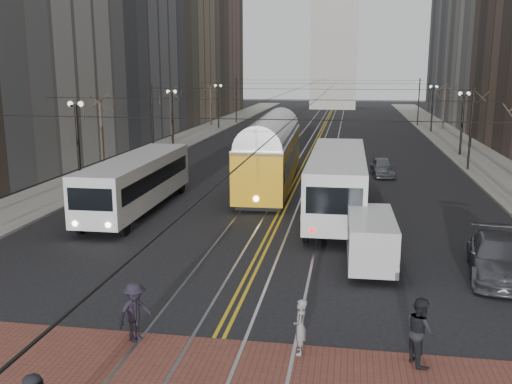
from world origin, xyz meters
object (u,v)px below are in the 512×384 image
(pedestrian_d, at_px, (135,312))
(rear_bus, at_px, (337,184))
(pedestrian_c, at_px, (420,331))
(cargo_van, at_px, (371,242))
(transit_bus, at_px, (137,184))
(sedan_parked, at_px, (498,257))
(pedestrian_b, at_px, (300,327))
(streetcar, at_px, (271,159))
(sedan_grey, at_px, (383,167))

(pedestrian_d, bearing_deg, rear_bus, 12.01)
(pedestrian_c, bearing_deg, cargo_van, -14.51)
(rear_bus, bearing_deg, transit_bus, -175.52)
(sedan_parked, bearing_deg, pedestrian_d, -139.91)
(transit_bus, bearing_deg, pedestrian_d, -70.05)
(rear_bus, relative_size, sedan_parked, 2.49)
(sedan_parked, relative_size, pedestrian_d, 2.92)
(pedestrian_b, bearing_deg, transit_bus, -146.40)
(transit_bus, relative_size, streetcar, 0.77)
(sedan_grey, bearing_deg, sedan_parked, -84.99)
(sedan_grey, bearing_deg, pedestrian_d, -110.86)
(rear_bus, relative_size, cargo_van, 2.77)
(pedestrian_b, bearing_deg, pedestrian_d, -91.32)
(sedan_parked, bearing_deg, streetcar, 133.21)
(sedan_parked, bearing_deg, rear_bus, 134.87)
(pedestrian_b, height_order, pedestrian_c, pedestrian_c)
(rear_bus, distance_m, sedan_parked, 10.81)
(transit_bus, relative_size, rear_bus, 0.92)
(cargo_van, bearing_deg, transit_bus, 148.51)
(streetcar, xyz_separation_m, pedestrian_c, (7.31, -23.20, -0.90))
(pedestrian_d, bearing_deg, sedan_grey, 13.99)
(pedestrian_b, relative_size, pedestrian_d, 0.89)
(rear_bus, relative_size, pedestrian_b, 8.16)
(streetcar, height_order, pedestrian_c, streetcar)
(streetcar, distance_m, pedestrian_c, 24.34)
(sedan_parked, bearing_deg, transit_bus, 164.45)
(streetcar, xyz_separation_m, cargo_van, (6.23, -15.49, -0.81))
(cargo_van, xyz_separation_m, sedan_parked, (4.85, -0.31, -0.29))
(rear_bus, relative_size, sedan_grey, 3.29)
(transit_bus, xyz_separation_m, sedan_parked, (17.58, -7.72, -0.76))
(cargo_van, distance_m, sedan_parked, 4.87)
(sedan_grey, distance_m, pedestrian_b, 28.56)
(pedestrian_d, bearing_deg, sedan_parked, -27.28)
(pedestrian_b, bearing_deg, sedan_grey, 171.27)
(cargo_van, height_order, pedestrian_b, cargo_van)
(sedan_grey, height_order, pedestrian_b, pedestrian_b)
(transit_bus, height_order, rear_bus, rear_bus)
(cargo_van, xyz_separation_m, sedan_grey, (1.52, 20.61, -0.37))
(transit_bus, distance_m, sedan_grey, 19.43)
(pedestrian_d, bearing_deg, pedestrian_c, -59.20)
(sedan_grey, bearing_deg, pedestrian_b, -101.46)
(rear_bus, height_order, cargo_van, rear_bus)
(transit_bus, xyz_separation_m, pedestrian_b, (10.56, -15.13, -0.70))
(cargo_van, relative_size, pedestrian_c, 2.52)
(transit_bus, bearing_deg, pedestrian_b, -55.74)
(streetcar, bearing_deg, rear_bus, -59.00)
(rear_bus, bearing_deg, sedan_grey, 75.64)
(transit_bus, distance_m, pedestrian_c, 20.49)
(transit_bus, xyz_separation_m, pedestrian_d, (5.69, -15.13, -0.61))
(streetcar, relative_size, sedan_parked, 2.98)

